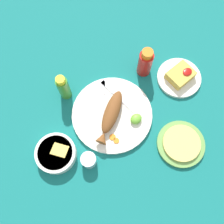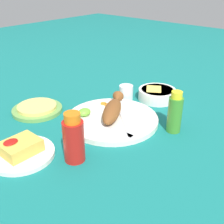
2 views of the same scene
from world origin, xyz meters
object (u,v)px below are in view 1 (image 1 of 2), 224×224
at_px(hot_sauce_bottle_red, 145,63).
at_px(side_plate_fries, 179,78).
at_px(fork_near, 103,96).
at_px(tortilla_plate, 181,144).
at_px(fork_far, 115,94).
at_px(salt_cup, 89,160).
at_px(fried_fish, 111,115).
at_px(main_plate, 112,114).
at_px(guacamole_bowl, 56,153).
at_px(hot_sauce_bottle_green, 64,88).

relative_size(hot_sauce_bottle_red, side_plate_fries, 0.79).
height_order(fork_near, tortilla_plate, fork_near).
xyz_separation_m(fork_near, fork_far, (0.04, -0.02, 0.00)).
bearing_deg(salt_cup, fried_fish, 24.77).
bearing_deg(fork_far, salt_cup, 116.63).
xyz_separation_m(main_plate, fork_far, (0.06, 0.06, 0.01)).
height_order(fried_fish, tortilla_plate, fried_fish).
bearing_deg(fork_near, fried_fish, -161.25).
distance_m(fried_fish, tortilla_plate, 0.30).
distance_m(fork_far, guacamole_bowl, 0.33).
relative_size(fork_far, hot_sauce_bottle_red, 1.26).
relative_size(side_plate_fries, tortilla_plate, 1.00).
bearing_deg(salt_cup, hot_sauce_bottle_green, 70.62).
distance_m(main_plate, side_plate_fries, 0.33).
height_order(fork_far, side_plate_fries, fork_far).
bearing_deg(hot_sauce_bottle_green, fork_near, -46.51).
relative_size(fork_far, hot_sauce_bottle_green, 1.31).
relative_size(main_plate, tortilla_plate, 1.74).
relative_size(salt_cup, tortilla_plate, 0.31).
relative_size(hot_sauce_bottle_green, salt_cup, 2.43).
distance_m(side_plate_fries, tortilla_plate, 0.29).
xyz_separation_m(main_plate, hot_sauce_bottle_red, (0.24, 0.07, 0.06)).
height_order(hot_sauce_bottle_green, side_plate_fries, hot_sauce_bottle_green).
bearing_deg(salt_cup, main_plate, 25.20).
height_order(hot_sauce_bottle_green, salt_cup, hot_sauce_bottle_green).
xyz_separation_m(hot_sauce_bottle_green, tortilla_plate, (0.22, -0.46, -0.06)).
height_order(hot_sauce_bottle_red, tortilla_plate, hot_sauce_bottle_red).
height_order(fork_near, fork_far, same).
distance_m(hot_sauce_bottle_red, salt_cup, 0.45).
distance_m(fork_near, hot_sauce_bottle_green, 0.16).
height_order(fork_far, hot_sauce_bottle_red, hot_sauce_bottle_red).
relative_size(fork_near, side_plate_fries, 0.81).
relative_size(salt_cup, guacamole_bowl, 0.38).
bearing_deg(guacamole_bowl, fork_far, 7.71).
relative_size(fork_near, fork_far, 0.82).
xyz_separation_m(fried_fish, hot_sauce_bottle_red, (0.25, 0.08, 0.03)).
bearing_deg(tortilla_plate, hot_sauce_bottle_red, 72.06).
bearing_deg(hot_sauce_bottle_green, side_plate_fries, -31.20).
bearing_deg(hot_sauce_bottle_green, salt_cup, -109.38).
relative_size(fried_fish, fork_near, 1.43).
height_order(fork_near, hot_sauce_bottle_red, hot_sauce_bottle_red).
xyz_separation_m(fried_fish, fork_near, (0.03, 0.09, -0.02)).
xyz_separation_m(fork_near, salt_cup, (-0.21, -0.17, 0.01)).
height_order(fork_far, hot_sauce_bottle_green, hot_sauce_bottle_green).
bearing_deg(fork_near, guacamole_bowl, 142.36).
bearing_deg(hot_sauce_bottle_red, fork_far, -175.95).
distance_m(main_plate, tortilla_plate, 0.30).
relative_size(salt_cup, side_plate_fries, 0.31).
xyz_separation_m(main_plate, hot_sauce_bottle_green, (-0.09, 0.19, 0.06)).
bearing_deg(tortilla_plate, fried_fish, 118.52).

